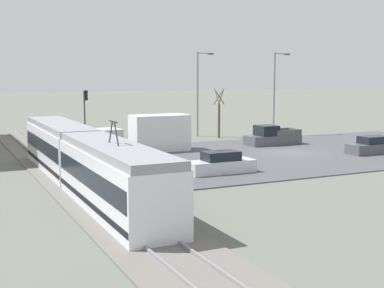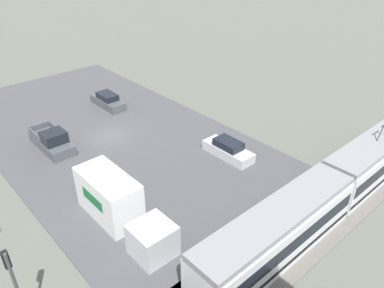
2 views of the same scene
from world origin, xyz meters
name	(u,v)px [view 1 (image 1 of 2)]	position (x,y,z in m)	size (l,w,h in m)	color
ground_plane	(290,153)	(0.00, 0.00, 0.00)	(320.00, 320.00, 0.00)	#60665B
road_surface	(290,153)	(0.00, 0.00, 0.04)	(19.42, 39.19, 0.08)	#4C4C51
rail_bed	(62,170)	(0.00, 19.34, 0.05)	(56.74, 4.40, 0.22)	slate
light_rail_tram	(83,160)	(-6.03, 19.34, 1.68)	(24.98, 2.75, 4.42)	white
box_truck	(147,135)	(5.70, 10.84, 1.52)	(2.40, 8.48, 3.13)	silver
pickup_truck	(272,137)	(4.89, -1.42, 0.78)	(2.10, 5.25, 1.86)	#4C5156
sedan_car_0	(374,146)	(-3.48, -6.03, 0.69)	(1.73, 4.74, 1.47)	#4C5156
sedan_car_1	(221,164)	(-5.76, 9.83, 0.69)	(1.71, 4.69, 1.48)	silver
traffic_light_pole	(85,110)	(13.16, 14.29, 3.36)	(0.28, 0.47, 5.17)	#47474C
street_tree	(219,116)	(12.36, 0.24, 2.37)	(1.22, 1.02, 5.20)	brown
street_lamp_near_crossing	(199,89)	(14.53, 1.53, 5.16)	(0.36, 1.95, 9.04)	gray
street_lamp_mid_block	(276,88)	(11.58, -6.30, 5.14)	(0.36, 1.95, 9.01)	gray
no_parking_sign	(155,128)	(12.78, 7.31, 1.33)	(0.32, 0.08, 2.17)	gray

